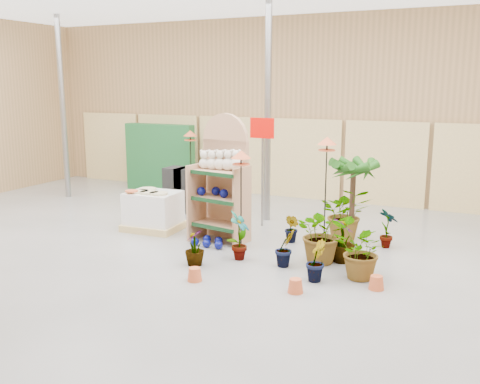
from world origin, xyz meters
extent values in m
cube|color=gray|center=(0.00, 0.00, -0.05)|extent=(15.00, 12.00, 0.10)
cube|color=#9B774C|center=(0.00, 6.05, 2.25)|extent=(15.00, 0.10, 4.50)
cylinder|color=gray|center=(-5.50, 3.50, 2.25)|extent=(0.14, 0.14, 4.50)
cylinder|color=gray|center=(0.00, 3.50, 2.25)|extent=(0.14, 0.14, 4.50)
cube|color=tan|center=(-6.00, 5.92, 1.00)|extent=(1.90, 0.06, 2.00)
cube|color=tan|center=(-4.00, 5.92, 1.00)|extent=(1.90, 0.06, 2.00)
cube|color=tan|center=(-2.00, 5.92, 1.00)|extent=(1.90, 0.06, 2.00)
cube|color=tan|center=(0.00, 5.92, 1.00)|extent=(1.90, 0.06, 2.00)
cube|color=tan|center=(2.00, 5.92, 1.00)|extent=(1.90, 0.06, 2.00)
cube|color=tan|center=(4.00, 5.92, 1.00)|extent=(1.90, 0.06, 2.00)
cube|color=tan|center=(-0.19, 1.93, 0.92)|extent=(0.98, 0.25, 1.85)
cylinder|color=tan|center=(-0.19, 1.93, 1.85)|extent=(0.98, 0.25, 0.98)
cube|color=tan|center=(-0.19, 1.65, 0.33)|extent=(1.01, 0.70, 0.04)
cube|color=#0F3819|center=(-0.19, 1.37, 0.33)|extent=(0.93, 0.19, 0.07)
cube|color=tan|center=(-0.19, 1.65, 0.82)|extent=(1.01, 0.70, 0.04)
cube|color=#0F3819|center=(-0.19, 1.37, 0.82)|extent=(0.93, 0.19, 0.07)
cube|color=tan|center=(-0.19, 1.65, 1.31)|extent=(1.01, 0.70, 0.04)
cube|color=#0F3819|center=(-0.19, 1.37, 1.31)|extent=(0.93, 0.19, 0.07)
cube|color=tan|center=(-0.66, 1.65, 0.71)|extent=(0.14, 0.54, 1.41)
cube|color=tan|center=(0.27, 1.65, 0.71)|extent=(0.14, 0.54, 1.41)
sphere|color=silver|center=(-0.52, 1.71, 1.42)|extent=(0.20, 0.20, 0.20)
sphere|color=silver|center=(-0.52, 1.71, 1.59)|extent=(0.15, 0.15, 0.15)
sphere|color=silver|center=(-0.36, 1.71, 1.43)|extent=(0.21, 0.21, 0.21)
sphere|color=silver|center=(-0.36, 1.71, 1.60)|extent=(0.15, 0.15, 0.15)
sphere|color=silver|center=(-0.19, 1.71, 1.43)|extent=(0.22, 0.22, 0.22)
sphere|color=silver|center=(-0.19, 1.71, 1.61)|extent=(0.15, 0.15, 0.15)
sphere|color=silver|center=(-0.03, 1.71, 1.44)|extent=(0.23, 0.23, 0.23)
sphere|color=silver|center=(-0.03, 1.71, 1.62)|extent=(0.15, 0.15, 0.15)
sphere|color=silver|center=(0.13, 1.71, 1.45)|extent=(0.24, 0.24, 0.24)
sphere|color=silver|center=(0.13, 1.71, 1.63)|extent=(0.15, 0.15, 0.15)
sphere|color=#080D66|center=(-0.54, 1.62, 0.92)|extent=(0.16, 0.16, 0.16)
sphere|color=#080D66|center=(-0.31, 1.76, 0.92)|extent=(0.16, 0.16, 0.16)
sphere|color=#080D66|center=(-0.08, 1.62, 0.92)|extent=(0.16, 0.16, 0.16)
sphere|color=#080D66|center=(0.15, 1.76, 0.92)|extent=(0.16, 0.16, 0.16)
sphere|color=#080D66|center=(-0.46, 1.21, 0.07)|extent=(0.15, 0.15, 0.15)
sphere|color=#080D66|center=(-0.34, 1.45, 0.07)|extent=(0.15, 0.15, 0.15)
sphere|color=#080D66|center=(-0.22, 1.21, 0.07)|extent=(0.15, 0.15, 0.15)
sphere|color=#080D66|center=(-0.10, 1.45, 0.07)|extent=(0.15, 0.15, 0.15)
sphere|color=#080D66|center=(0.02, 1.21, 0.07)|extent=(0.15, 0.15, 0.15)
cube|color=tan|center=(-1.75, 1.83, 0.07)|extent=(1.11, 0.94, 0.13)
cube|color=white|center=(-1.75, 1.83, 0.45)|extent=(1.02, 0.85, 0.62)
cylinder|color=beige|center=(-1.97, 1.69, 0.78)|extent=(0.36, 0.36, 0.04)
cylinder|color=beige|center=(-1.75, 1.69, 0.78)|extent=(0.36, 0.36, 0.04)
cylinder|color=beige|center=(-1.53, 1.69, 0.78)|extent=(0.36, 0.36, 0.04)
cylinder|color=beige|center=(-1.97, 1.96, 0.78)|extent=(0.36, 0.36, 0.04)
cube|color=black|center=(-1.86, 3.42, 0.25)|extent=(0.50, 0.50, 0.50)
cube|color=black|center=(-1.86, 3.42, 0.75)|extent=(0.50, 0.50, 0.50)
cube|color=black|center=(-2.16, 3.42, 0.25)|extent=(0.50, 0.50, 0.50)
cube|color=black|center=(-2.16, 3.42, 0.75)|extent=(0.50, 0.50, 0.50)
cube|color=#1B5B2A|center=(-3.80, 5.20, 0.90)|extent=(2.00, 0.30, 1.80)
cylinder|color=gray|center=(0.10, 3.00, 1.10)|extent=(0.05, 0.05, 2.20)
cube|color=red|center=(0.10, 2.96, 2.00)|extent=(0.50, 0.03, 0.40)
cylinder|color=black|center=(0.39, 1.35, 0.76)|extent=(0.02, 0.02, 1.52)
cylinder|color=#D65B31|center=(0.39, 1.35, 1.52)|extent=(0.30, 0.30, 0.02)
cone|color=#D65B31|center=(0.39, 1.35, 1.69)|extent=(0.34, 0.34, 0.14)
cylinder|color=black|center=(1.60, 2.32, 0.86)|extent=(0.02, 0.02, 1.71)
cylinder|color=#D65B31|center=(1.60, 2.32, 1.71)|extent=(0.30, 0.30, 0.02)
cone|color=#D65B31|center=(1.60, 2.32, 1.88)|extent=(0.34, 0.34, 0.14)
cylinder|color=black|center=(-2.48, 4.57, 0.75)|extent=(0.02, 0.02, 1.49)
cylinder|color=#D65B31|center=(-2.48, 4.57, 1.49)|extent=(0.30, 0.30, 0.02)
cone|color=#D65B31|center=(-2.48, 4.57, 1.66)|extent=(0.34, 0.34, 0.14)
cylinder|color=#412B1C|center=(2.01, 2.66, 0.65)|extent=(0.10, 0.10, 1.29)
imported|color=#1B5112|center=(0.59, 0.85, 0.41)|extent=(0.31, 0.44, 0.82)
imported|color=#1B5112|center=(1.39, 0.87, 0.30)|extent=(0.41, 0.43, 0.61)
imported|color=#1B5112|center=(1.87, 1.31, 0.50)|extent=(1.16, 1.11, 0.99)
imported|color=#1B5112|center=(2.16, 1.47, 0.36)|extent=(0.54, 0.54, 0.72)
imported|color=#1B5112|center=(2.68, 2.55, 0.36)|extent=(0.46, 0.44, 0.72)
imported|color=#1B5112|center=(1.05, 2.14, 0.27)|extent=(0.38, 0.36, 0.53)
imported|color=#1B5112|center=(1.89, 2.73, 0.51)|extent=(1.08, 1.00, 1.01)
imported|color=#1B5112|center=(0.05, 0.31, 0.29)|extent=(0.38, 0.38, 0.58)
imported|color=#1B5112|center=(2.01, 0.47, 0.31)|extent=(0.31, 0.37, 0.61)
imported|color=#1B5112|center=(2.58, 0.78, 0.44)|extent=(1.03, 1.04, 0.88)
camera|label=1|loc=(4.17, -6.80, 2.88)|focal=40.00mm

